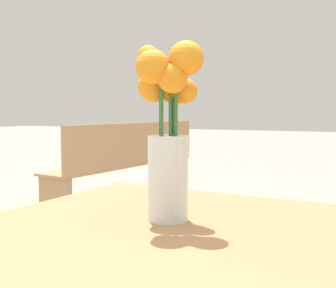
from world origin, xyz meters
TOP-DOWN VIEW (x-y plane):
  - flower_vase at (-0.01, 0.13)m, footprint 0.16×0.15m
  - bench_middle at (-1.75, 2.89)m, footprint 0.58×1.98m

SIDE VIEW (x-z plane):
  - bench_middle at x=-1.75m, z-range 0.05..0.90m
  - flower_vase at x=-0.01m, z-range 0.74..1.10m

